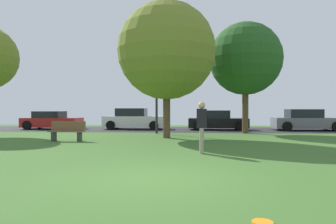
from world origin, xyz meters
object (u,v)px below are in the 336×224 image
object	(u,v)px
parked_car_red	(52,121)
park_bench	(67,131)
birch_tree_lone	(167,51)
street_lamp_post	(157,96)
frisbee_disc	(263,223)
parked_car_black	(217,121)
oak_tree_center	(245,59)
parked_car_grey	(306,121)
person_catcher	(202,125)
parked_car_white	(134,120)

from	to	relation	value
parked_car_red	park_bench	world-z (taller)	parked_car_red
birch_tree_lone	street_lamp_post	size ratio (longest dim) A/B	1.53
frisbee_disc	parked_car_black	xyz separation A→B (m)	(0.75, 18.35, 0.61)
parked_car_black	street_lamp_post	xyz separation A→B (m)	(-3.86, -3.77, 1.63)
oak_tree_center	parked_car_grey	size ratio (longest dim) A/B	1.50
oak_tree_center	frisbee_disc	size ratio (longest dim) A/B	24.78
parked_car_black	park_bench	size ratio (longest dim) A/B	2.58
park_bench	oak_tree_center	bearing A→B (deg)	-148.32
birch_tree_lone	parked_car_grey	world-z (taller)	birch_tree_lone
oak_tree_center	person_catcher	bearing A→B (deg)	-107.55
oak_tree_center	parked_car_red	bearing A→B (deg)	167.82
birch_tree_lone	parked_car_grey	bearing A→B (deg)	35.16
parked_car_black	park_bench	bearing A→B (deg)	-130.62
frisbee_disc	park_bench	bearing A→B (deg)	124.15
birch_tree_lone	street_lamp_post	xyz separation A→B (m)	(-0.86, 2.85, -2.15)
person_catcher	park_bench	world-z (taller)	person_catcher
frisbee_disc	parked_car_black	world-z (taller)	parked_car_black
parked_car_red	street_lamp_post	bearing A→B (deg)	-23.43
oak_tree_center	parked_car_grey	bearing A→B (deg)	32.25
person_catcher	frisbee_disc	size ratio (longest dim) A/B	6.28
frisbee_disc	parked_car_red	bearing A→B (deg)	121.88
birch_tree_lone	person_catcher	xyz separation A→B (m)	(1.63, -5.49, -3.46)
person_catcher	parked_car_grey	size ratio (longest dim) A/B	0.38
parked_car_white	parked_car_black	bearing A→B (deg)	-2.29
parked_car_red	parked_car_black	size ratio (longest dim) A/B	0.99
street_lamp_post	park_bench	bearing A→B (deg)	-126.04
frisbee_disc	parked_car_red	size ratio (longest dim) A/B	0.07
birch_tree_lone	street_lamp_post	bearing A→B (deg)	106.70
parked_car_grey	street_lamp_post	size ratio (longest dim) A/B	0.99
park_bench	parked_car_white	bearing A→B (deg)	-98.73
parked_car_red	person_catcher	bearing A→B (deg)	-48.12
street_lamp_post	parked_car_grey	bearing A→B (deg)	19.50
birch_tree_lone	parked_car_white	bearing A→B (deg)	113.67
birch_tree_lone	parked_car_white	size ratio (longest dim) A/B	1.57
parked_car_red	parked_car_white	bearing A→B (deg)	4.49
person_catcher	parked_car_grey	xyz separation A→B (m)	(7.38, 11.83, -0.28)
parked_car_red	parked_car_white	distance (m)	6.03
birch_tree_lone	parked_car_red	world-z (taller)	birch_tree_lone
oak_tree_center	street_lamp_post	bearing A→B (deg)	-173.28
birch_tree_lone	parked_car_black	distance (m)	8.19
birch_tree_lone	person_catcher	world-z (taller)	birch_tree_lone
birch_tree_lone	parked_car_red	bearing A→B (deg)	144.68
parked_car_black	park_bench	distance (m)	11.32
street_lamp_post	oak_tree_center	bearing A→B (deg)	6.72
frisbee_disc	street_lamp_post	distance (m)	15.08
birch_tree_lone	parked_car_black	world-z (taller)	birch_tree_lone
parked_car_black	parked_car_red	bearing A→B (deg)	-178.90
person_catcher	parked_car_red	distance (m)	15.96
person_catcher	parked_car_grey	distance (m)	13.95
person_catcher	park_bench	size ratio (longest dim) A/B	1.06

